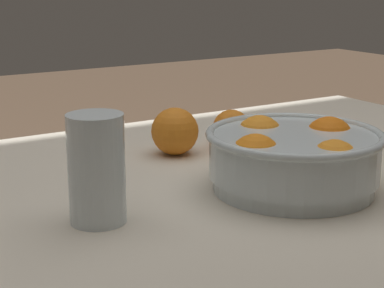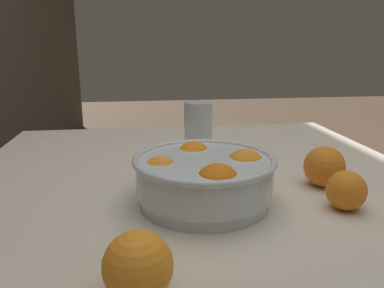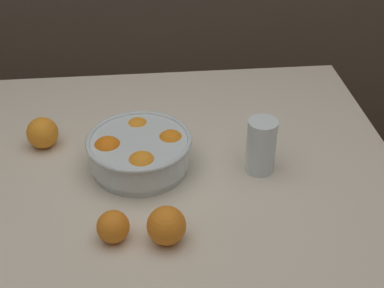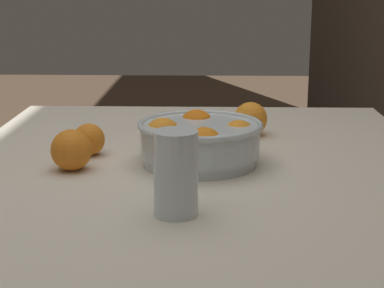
# 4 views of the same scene
# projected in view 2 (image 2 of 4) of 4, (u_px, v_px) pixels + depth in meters

# --- Properties ---
(dining_table) EXTENTS (1.25, 1.03, 0.72)m
(dining_table) POSITION_uv_depth(u_px,v_px,m) (206.00, 229.00, 0.74)
(dining_table) COLOR beige
(dining_table) RESTS_ON ground_plane
(fruit_bowl) EXTENTS (0.26, 0.26, 0.10)m
(fruit_bowl) POSITION_uv_depth(u_px,v_px,m) (205.00, 177.00, 0.68)
(fruit_bowl) COLOR silver
(fruit_bowl) RESTS_ON dining_table
(juice_glass) EXTENTS (0.07, 0.07, 0.14)m
(juice_glass) POSITION_uv_depth(u_px,v_px,m) (198.00, 133.00, 0.96)
(juice_glass) COLOR #F4A314
(juice_glass) RESTS_ON dining_table
(orange_loose_near_bowl) EXTENTS (0.07, 0.07, 0.07)m
(orange_loose_near_bowl) POSITION_uv_depth(u_px,v_px,m) (346.00, 190.00, 0.66)
(orange_loose_near_bowl) COLOR orange
(orange_loose_near_bowl) RESTS_ON dining_table
(orange_loose_front) EXTENTS (0.08, 0.08, 0.08)m
(orange_loose_front) POSITION_uv_depth(u_px,v_px,m) (138.00, 266.00, 0.43)
(orange_loose_front) COLOR orange
(orange_loose_front) RESTS_ON dining_table
(orange_loose_aside) EXTENTS (0.08, 0.08, 0.08)m
(orange_loose_aside) POSITION_uv_depth(u_px,v_px,m) (324.00, 166.00, 0.77)
(orange_loose_aside) COLOR orange
(orange_loose_aside) RESTS_ON dining_table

